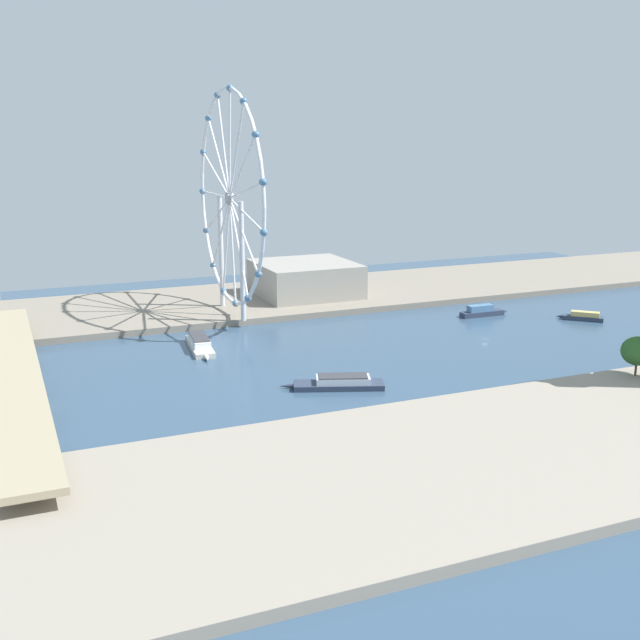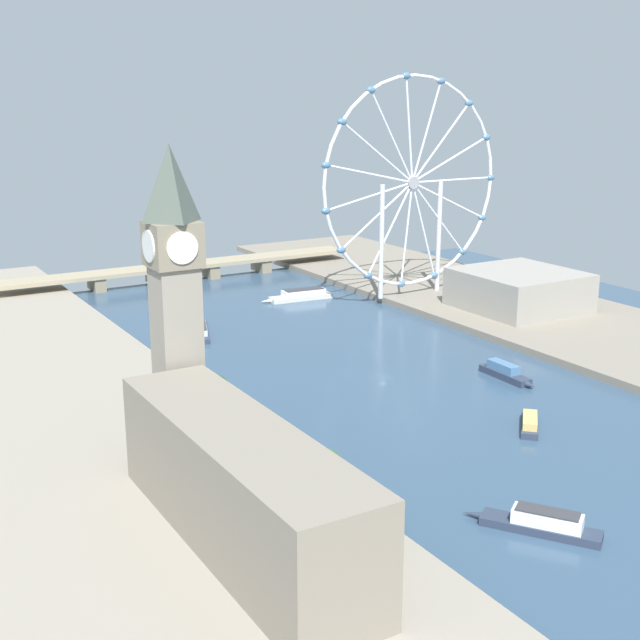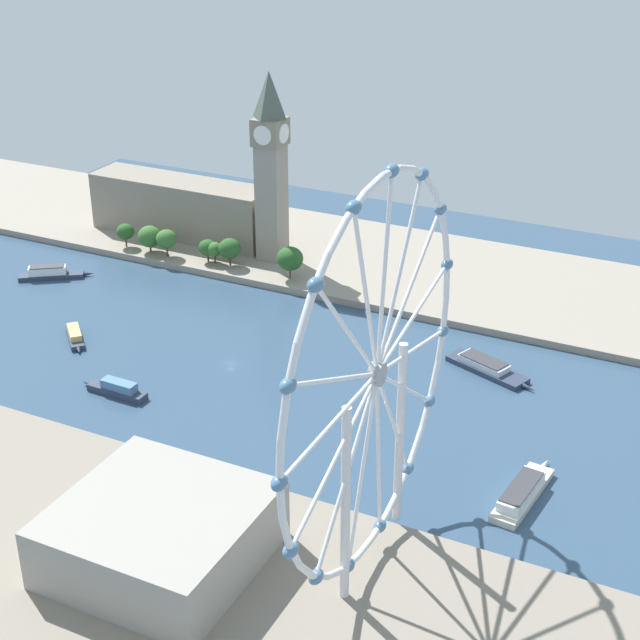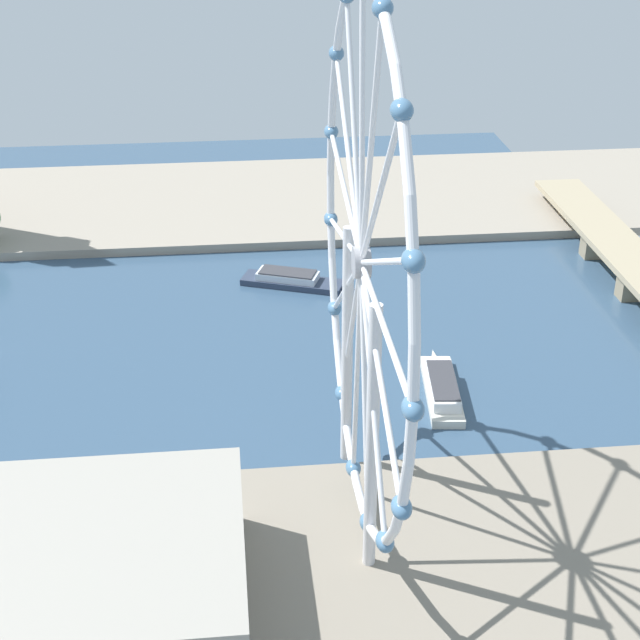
{
  "view_description": "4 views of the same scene",
  "coord_description": "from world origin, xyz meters",
  "px_view_note": "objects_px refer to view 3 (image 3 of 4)",
  "views": [
    {
      "loc": [
        -273.02,
        195.36,
        88.36
      ],
      "look_at": [
        8.07,
        75.61,
        13.94
      ],
      "focal_mm": 43.36,
      "sensor_mm": 36.0,
      "label": 1
    },
    {
      "loc": [
        -169.47,
        -239.95,
        99.86
      ],
      "look_at": [
        8.3,
        58.89,
        6.79
      ],
      "focal_mm": 47.68,
      "sensor_mm": 36.0,
      "label": 2
    },
    {
      "loc": [
        270.47,
        169.92,
        173.95
      ],
      "look_at": [
        -14.28,
        29.94,
        18.14
      ],
      "focal_mm": 54.89,
      "sensor_mm": 36.0,
      "label": 3
    },
    {
      "loc": [
        239.51,
        67.06,
        129.62
      ],
      "look_at": [
        1.75,
        91.87,
        6.69
      ],
      "focal_mm": 54.47,
      "sensor_mm": 36.0,
      "label": 4
    }
  ],
  "objects_px": {
    "parliament_block": "(182,208)",
    "ferris_wheel": "(377,377)",
    "clock_tower": "(271,165)",
    "riverside_hall": "(160,534)",
    "tour_boat_1": "(75,336)",
    "tour_boat_2": "(116,389)",
    "tour_boat_3": "(522,492)",
    "tour_boat_0": "(487,367)",
    "tour_boat_4": "(51,273)"
  },
  "relations": [
    {
      "from": "parliament_block",
      "to": "ferris_wheel",
      "type": "bearing_deg",
      "value": 44.87
    },
    {
      "from": "clock_tower",
      "to": "riverside_hall",
      "type": "height_order",
      "value": "clock_tower"
    },
    {
      "from": "parliament_block",
      "to": "ferris_wheel",
      "type": "distance_m",
      "value": 252.78
    },
    {
      "from": "clock_tower",
      "to": "tour_boat_1",
      "type": "xyz_separation_m",
      "value": [
        100.85,
        -32.12,
        -45.14
      ]
    },
    {
      "from": "ferris_wheel",
      "to": "tour_boat_2",
      "type": "xyz_separation_m",
      "value": [
        -42.34,
        -115.37,
        -55.08
      ]
    },
    {
      "from": "ferris_wheel",
      "to": "tour_boat_1",
      "type": "relative_size",
      "value": 5.8
    },
    {
      "from": "clock_tower",
      "to": "tour_boat_3",
      "type": "distance_m",
      "value": 200.22
    },
    {
      "from": "tour_boat_1",
      "to": "ferris_wheel",
      "type": "bearing_deg",
      "value": 20.26
    },
    {
      "from": "clock_tower",
      "to": "ferris_wheel",
      "type": "relative_size",
      "value": 0.8
    },
    {
      "from": "ferris_wheel",
      "to": "tour_boat_0",
      "type": "height_order",
      "value": "ferris_wheel"
    },
    {
      "from": "clock_tower",
      "to": "tour_boat_0",
      "type": "distance_m",
      "value": 137.79
    },
    {
      "from": "ferris_wheel",
      "to": "tour_boat_3",
      "type": "distance_m",
      "value": 77.1
    },
    {
      "from": "riverside_hall",
      "to": "tour_boat_1",
      "type": "height_order",
      "value": "riverside_hall"
    },
    {
      "from": "parliament_block",
      "to": "riverside_hall",
      "type": "relative_size",
      "value": 1.8
    },
    {
      "from": "ferris_wheel",
      "to": "tour_boat_1",
      "type": "height_order",
      "value": "ferris_wheel"
    },
    {
      "from": "clock_tower",
      "to": "tour_boat_1",
      "type": "bearing_deg",
      "value": -17.67
    },
    {
      "from": "riverside_hall",
      "to": "tour_boat_1",
      "type": "xyz_separation_m",
      "value": [
        -95.34,
        -106.0,
        -9.93
      ]
    },
    {
      "from": "tour_boat_2",
      "to": "clock_tower",
      "type": "bearing_deg",
      "value": -85.71
    },
    {
      "from": "tour_boat_1",
      "to": "tour_boat_3",
      "type": "bearing_deg",
      "value": 37.11
    },
    {
      "from": "tour_boat_0",
      "to": "tour_boat_4",
      "type": "distance_m",
      "value": 198.89
    },
    {
      "from": "parliament_block",
      "to": "clock_tower",
      "type": "bearing_deg",
      "value": 82.35
    },
    {
      "from": "tour_boat_2",
      "to": "tour_boat_1",
      "type": "bearing_deg",
      "value": -32.85
    },
    {
      "from": "parliament_block",
      "to": "tour_boat_1",
      "type": "bearing_deg",
      "value": 11.09
    },
    {
      "from": "tour_boat_1",
      "to": "tour_boat_3",
      "type": "relative_size",
      "value": 0.49
    },
    {
      "from": "ferris_wheel",
      "to": "tour_boat_1",
      "type": "distance_m",
      "value": 178.28
    },
    {
      "from": "tour_boat_4",
      "to": "ferris_wheel",
      "type": "bearing_deg",
      "value": -63.44
    },
    {
      "from": "clock_tower",
      "to": "parliament_block",
      "type": "xyz_separation_m",
      "value": [
        -7.16,
        -53.29,
        -30.46
      ]
    },
    {
      "from": "riverside_hall",
      "to": "tour_boat_4",
      "type": "relative_size",
      "value": 1.72
    },
    {
      "from": "tour_boat_0",
      "to": "tour_boat_3",
      "type": "height_order",
      "value": "tour_boat_3"
    },
    {
      "from": "parliament_block",
      "to": "tour_boat_3",
      "type": "bearing_deg",
      "value": 57.36
    },
    {
      "from": "riverside_hall",
      "to": "tour_boat_2",
      "type": "xyz_separation_m",
      "value": [
        -68.88,
        -66.54,
        -9.51
      ]
    },
    {
      "from": "clock_tower",
      "to": "tour_boat_0",
      "type": "xyz_separation_m",
      "value": [
        54.35,
        118.31,
        -45.1
      ]
    },
    {
      "from": "tour_boat_0",
      "to": "tour_boat_1",
      "type": "height_order",
      "value": "tour_boat_0"
    },
    {
      "from": "parliament_block",
      "to": "tour_boat_2",
      "type": "distance_m",
      "value": 148.19
    },
    {
      "from": "tour_boat_4",
      "to": "tour_boat_3",
      "type": "bearing_deg",
      "value": -50.5
    },
    {
      "from": "tour_boat_2",
      "to": "tour_boat_4",
      "type": "height_order",
      "value": "tour_boat_4"
    },
    {
      "from": "riverside_hall",
      "to": "tour_boat_1",
      "type": "relative_size",
      "value": 2.75
    },
    {
      "from": "parliament_block",
      "to": "riverside_hall",
      "type": "xyz_separation_m",
      "value": [
        203.35,
        127.16,
        -4.75
      ]
    },
    {
      "from": "tour_boat_4",
      "to": "tour_boat_0",
      "type": "bearing_deg",
      "value": -33.65
    },
    {
      "from": "tour_boat_0",
      "to": "tour_boat_3",
      "type": "xyz_separation_m",
      "value": [
        69.32,
        32.66,
        0.38
      ]
    },
    {
      "from": "clock_tower",
      "to": "tour_boat_0",
      "type": "height_order",
      "value": "clock_tower"
    },
    {
      "from": "tour_boat_2",
      "to": "parliament_block",
      "type": "bearing_deg",
      "value": -64.74
    },
    {
      "from": "tour_boat_2",
      "to": "tour_boat_0",
      "type": "bearing_deg",
      "value": -145.69
    },
    {
      "from": "riverside_hall",
      "to": "tour_boat_0",
      "type": "bearing_deg",
      "value": 162.61
    },
    {
      "from": "clock_tower",
      "to": "tour_boat_4",
      "type": "xyz_separation_m",
      "value": [
        57.45,
        -80.55,
        -44.64
      ]
    },
    {
      "from": "ferris_wheel",
      "to": "parliament_block",
      "type": "bearing_deg",
      "value": -135.13
    },
    {
      "from": "tour_boat_1",
      "to": "tour_boat_0",
      "type": "bearing_deg",
      "value": 61.39
    },
    {
      "from": "tour_boat_2",
      "to": "tour_boat_3",
      "type": "bearing_deg",
      "value": -177.56
    },
    {
      "from": "riverside_hall",
      "to": "tour_boat_3",
      "type": "distance_m",
      "value": 106.26
    },
    {
      "from": "tour_boat_0",
      "to": "tour_boat_3",
      "type": "bearing_deg",
      "value": -44.22
    }
  ]
}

